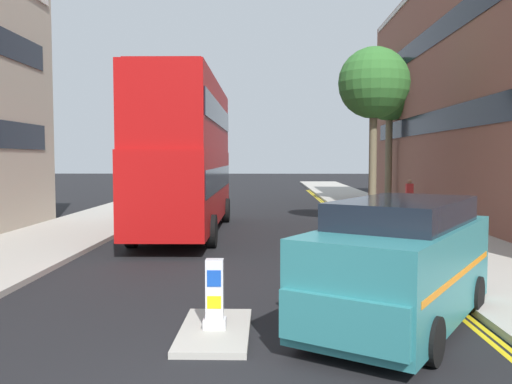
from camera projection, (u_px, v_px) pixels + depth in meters
name	position (u px, v px, depth m)	size (l,w,h in m)	color
sidewalk_right	(413.00, 229.00, 20.94)	(4.00, 80.00, 0.14)	#ADA89E
sidewalk_left	(80.00, 228.00, 21.21)	(4.00, 80.00, 0.14)	#ADA89E
kerb_line_outer	(369.00, 238.00, 19.00)	(0.10, 56.00, 0.01)	yellow
kerb_line_inner	(364.00, 238.00, 19.00)	(0.10, 56.00, 0.01)	yellow
traffic_island	(215.00, 331.00, 8.62)	(1.10, 2.20, 0.10)	#ADA89E
keep_left_bollard	(215.00, 297.00, 8.59)	(0.36, 0.28, 1.11)	silver
double_decker_bus_away	(186.00, 152.00, 20.09)	(2.87, 10.83, 5.64)	#B20F0F
taxi_minivan	(399.00, 264.00, 8.89)	(4.10, 5.07, 2.12)	teal
pedestrian_far	(409.00, 195.00, 26.29)	(0.34, 0.22, 1.62)	#2D2D38
street_tree_near	(390.00, 90.00, 31.64)	(3.66, 3.66, 8.51)	#6B6047
street_tree_mid	(374.00, 84.00, 21.38)	(2.82, 2.82, 7.04)	#6B6047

